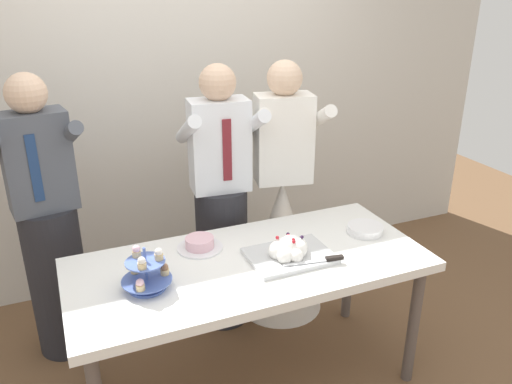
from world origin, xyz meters
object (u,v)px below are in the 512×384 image
main_cake_tray (289,250)px  person_groom (221,215)px  dessert_table (250,273)px  plate_stack (365,229)px  person_bride (282,229)px  round_cake (200,244)px  person_guest (50,237)px  cupcake_stand (146,273)px

main_cake_tray → person_groom: 0.70m
person_groom → dessert_table: bearing=-96.3°
dessert_table → main_cake_tray: size_ratio=4.14×
plate_stack → person_bride: 0.65m
round_cake → person_guest: bearing=144.6°
person_bride → person_groom: bearing=176.9°
dessert_table → person_guest: person_guest is taller
dessert_table → person_guest: bearing=141.4°
plate_stack → person_groom: 0.87m
dessert_table → cupcake_stand: cupcake_stand is taller
dessert_table → main_cake_tray: (0.19, -0.06, 0.12)m
dessert_table → plate_stack: (0.71, 0.03, 0.10)m
main_cake_tray → cupcake_stand: bearing=179.6°
person_groom → round_cake: bearing=-122.6°
dessert_table → person_bride: person_bride is taller
plate_stack → person_groom: (-0.64, 0.59, -0.05)m
main_cake_tray → person_guest: bearing=144.7°
round_cake → person_guest: (-0.72, 0.51, -0.05)m
dessert_table → cupcake_stand: size_ratio=7.83×
plate_stack → person_groom: person_groom is taller
cupcake_stand → person_bride: (1.00, 0.65, -0.27)m
person_bride → person_guest: 1.40m
cupcake_stand → dessert_table: bearing=5.5°
plate_stack → person_guest: size_ratio=0.12×
dessert_table → round_cake: bearing=131.8°
round_cake → person_bride: bearing=30.3°
main_cake_tray → person_bride: size_ratio=0.26×
person_bride → dessert_table: bearing=-127.9°
main_cake_tray → plate_stack: main_cake_tray is taller
plate_stack → person_bride: person_bride is taller
main_cake_tray → person_groom: size_ratio=0.26×
round_cake → cupcake_stand: bearing=-141.1°
cupcake_stand → person_bride: person_bride is taller
plate_stack → round_cake: size_ratio=0.85×
main_cake_tray → dessert_table: bearing=164.0°
person_groom → main_cake_tray: bearing=-79.6°
cupcake_stand → plate_stack: bearing=3.9°
cupcake_stand → person_guest: bearing=116.5°
main_cake_tray → person_guest: size_ratio=0.26×
main_cake_tray → round_cake: main_cake_tray is taller
person_groom → person_bride: (0.40, -0.02, -0.16)m
cupcake_stand → person_guest: 0.88m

